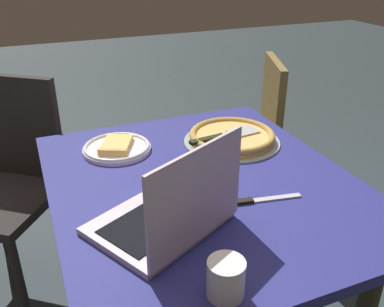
% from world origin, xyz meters
% --- Properties ---
extents(dining_table, '(1.04, 0.89, 0.75)m').
position_xyz_m(dining_table, '(0.00, 0.00, 0.64)').
color(dining_table, navy).
rests_on(dining_table, ground_plane).
extents(laptop, '(0.37, 0.40, 0.26)m').
position_xyz_m(laptop, '(0.20, -0.18, 0.80)').
color(laptop, '#C2ADB7').
rests_on(laptop, dining_table).
extents(pizza_plate, '(0.23, 0.23, 0.04)m').
position_xyz_m(pizza_plate, '(-0.30, -0.19, 0.77)').
color(pizza_plate, white).
rests_on(pizza_plate, dining_table).
extents(pizza_tray, '(0.34, 0.34, 0.04)m').
position_xyz_m(pizza_tray, '(-0.21, 0.21, 0.77)').
color(pizza_tray, '#9AA6A1').
rests_on(pizza_tray, dining_table).
extents(table_knife, '(0.06, 0.24, 0.01)m').
position_xyz_m(table_knife, '(0.16, 0.08, 0.76)').
color(table_knife, silver).
rests_on(table_knife, dining_table).
extents(drink_cup, '(0.08, 0.08, 0.08)m').
position_xyz_m(drink_cup, '(0.44, -0.14, 0.79)').
color(drink_cup, white).
rests_on(drink_cup, dining_table).
extents(chair_near, '(0.54, 0.54, 0.89)m').
position_xyz_m(chair_near, '(-0.75, 0.60, 0.51)').
color(chair_near, brown).
rests_on(chair_near, ground_plane).
extents(chair_far, '(0.60, 0.60, 0.93)m').
position_xyz_m(chair_far, '(-0.69, -0.58, 0.53)').
color(chair_far, '#282421').
rests_on(chair_far, ground_plane).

